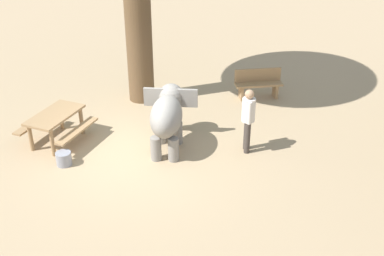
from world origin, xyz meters
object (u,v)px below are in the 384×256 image
object	(u,v)px
feed_bucket	(64,159)
person_handler	(248,116)
wooden_bench	(258,83)
picnic_table_near	(56,121)
elephant	(168,115)

from	to	relation	value
feed_bucket	person_handler	bearing A→B (deg)	112.80
person_handler	wooden_bench	xyz separation A→B (m)	(-3.19, -0.15, -0.48)
person_handler	picnic_table_near	size ratio (longest dim) A/B	0.95
feed_bucket	picnic_table_near	bearing A→B (deg)	-145.08
wooden_bench	picnic_table_near	distance (m)	5.99
elephant	person_handler	xyz separation A→B (m)	(-0.29, 1.90, 0.06)
elephant	wooden_bench	xyz separation A→B (m)	(-3.48, 1.75, -0.42)
picnic_table_near	feed_bucket	xyz separation A→B (m)	(0.94, 0.66, -0.43)
person_handler	feed_bucket	world-z (taller)	person_handler
elephant	picnic_table_near	size ratio (longest dim) A/B	1.19
wooden_bench	feed_bucket	size ratio (longest dim) A/B	4.02
elephant	picnic_table_near	distance (m)	2.82
elephant	feed_bucket	xyz separation A→B (m)	(1.39, -2.11, -0.73)
wooden_bench	picnic_table_near	xyz separation A→B (m)	(3.93, -4.52, 0.12)
picnic_table_near	feed_bucket	world-z (taller)	picnic_table_near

